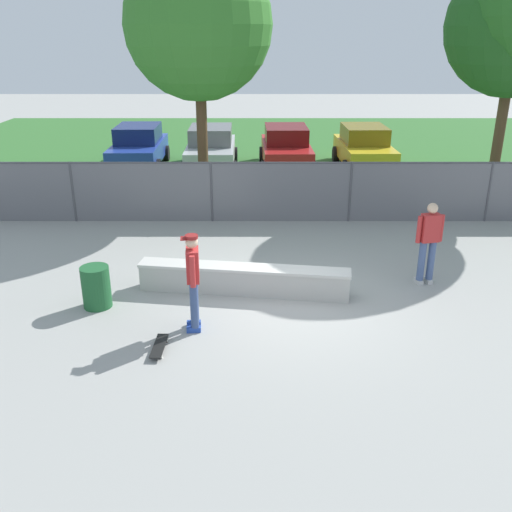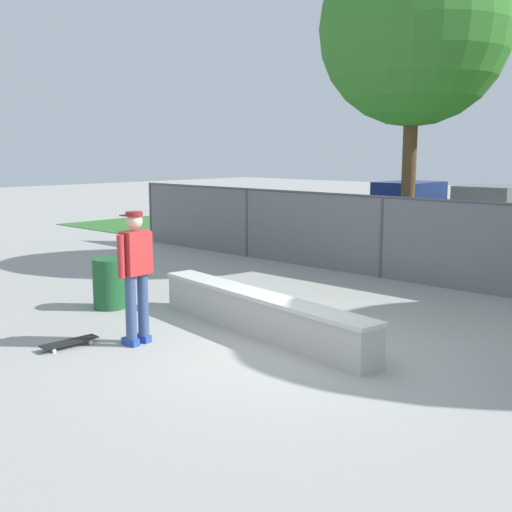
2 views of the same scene
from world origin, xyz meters
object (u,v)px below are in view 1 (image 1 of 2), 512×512
tree_near_left (199,25)px  car_blue (139,147)px  car_silver (212,148)px  skateboard (160,346)px  skateboarder (194,278)px  concrete_ledge (244,279)px  bystander (429,240)px  car_yellow (365,147)px  trash_bin (97,287)px  car_red (287,148)px

tree_near_left → car_blue: (-3.02, 5.15, -4.42)m
tree_near_left → car_silver: bearing=91.6°
skateboard → skateboarder: bearing=53.3°
tree_near_left → concrete_ledge: bearing=-78.0°
concrete_ledge → bystander: size_ratio=2.44×
bystander → car_blue: bearing=126.8°
skateboarder → car_yellow: (5.37, 12.97, -0.19)m
bystander → car_silver: bearing=116.7°
skateboarder → concrete_ledge: bearing=60.8°
trash_bin → car_blue: bearing=97.0°
skateboarder → car_red: skateboarder is taller
trash_bin → car_yellow: bearing=58.4°
concrete_ledge → car_blue: car_blue is taller
skateboard → trash_bin: trash_bin is taller
skateboarder → trash_bin: skateboarder is taller
bystander → tree_near_left: bearing=131.6°
concrete_ledge → tree_near_left: size_ratio=0.60×
skateboard → car_blue: 14.17m
car_red → car_yellow: same height
car_yellow → trash_bin: size_ratio=4.99×
concrete_ledge → trash_bin: bearing=-167.7°
skateboarder → car_blue: 13.57m
car_silver → concrete_ledge: bearing=-82.4°
tree_near_left → trash_bin: tree_near_left is taller
car_blue → car_silver: size_ratio=1.00×
concrete_ledge → bystander: 4.00m
skateboarder → car_silver: size_ratio=0.43×
skateboarder → skateboard: skateboarder is taller
concrete_ledge → car_blue: bearing=110.8°
skateboarder → car_red: size_ratio=0.43×
skateboard → bystander: 6.06m
trash_bin → concrete_ledge: bearing=12.3°
car_blue → bystander: 13.86m
car_blue → car_silver: (2.89, -0.32, 0.00)m
car_blue → trash_bin: car_blue is taller
skateboard → car_silver: bearing=90.4°
skateboarder → car_yellow: skateboarder is taller
bystander → concrete_ledge: bearing=-173.3°
concrete_ledge → skateboarder: 1.91m
car_yellow → tree_near_left: bearing=-139.5°
trash_bin → tree_near_left: bearing=77.7°
skateboarder → car_silver: bearing=92.8°
concrete_ledge → car_silver: car_silver is taller
concrete_ledge → tree_near_left: 8.21m
concrete_ledge → bystander: bearing=6.7°
tree_near_left → bystander: size_ratio=4.05×
car_silver → car_red: size_ratio=1.00×
skateboarder → bystander: bearing=22.8°
trash_bin → car_silver: bearing=83.3°
concrete_ledge → car_yellow: car_yellow is taller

